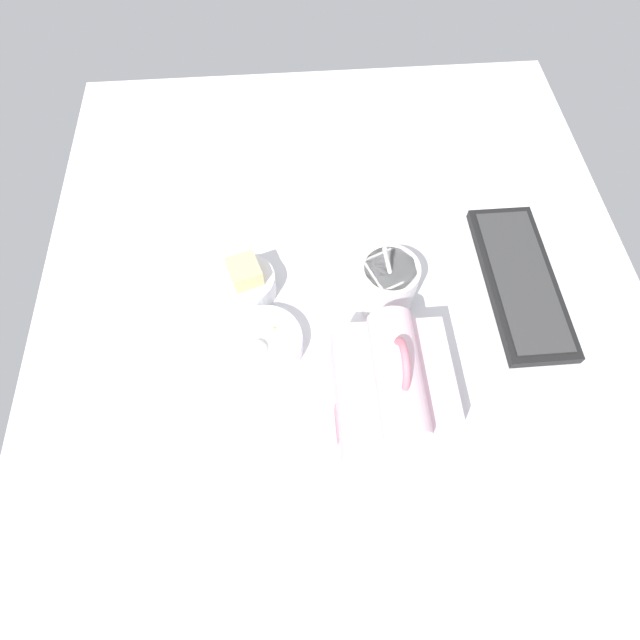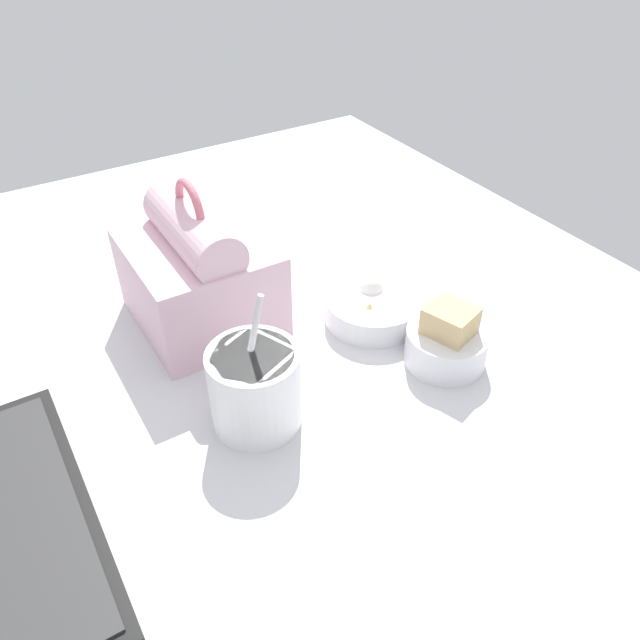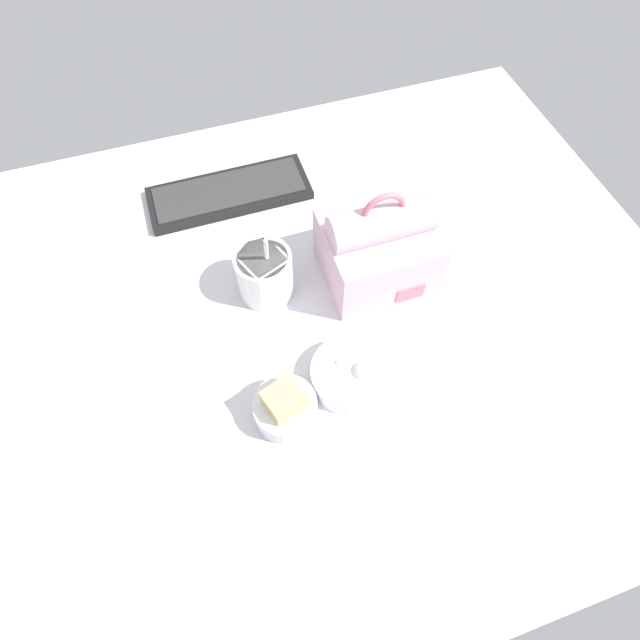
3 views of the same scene
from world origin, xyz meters
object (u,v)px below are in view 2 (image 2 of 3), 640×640
at_px(lunch_bag, 199,273).
at_px(bento_bowl_sandwich, 447,342).
at_px(soup_cup, 255,387).
at_px(bento_bowl_snacks, 373,307).
at_px(keyboard, 24,524).

height_order(lunch_bag, bento_bowl_sandwich, lunch_bag).
relative_size(lunch_bag, soup_cup, 1.26).
xyz_separation_m(lunch_bag, bento_bowl_snacks, (-0.12, -0.19, -0.05)).
bearing_deg(keyboard, bento_bowl_sandwich, -92.48).
distance_m(lunch_bag, soup_cup, 0.20).
distance_m(bento_bowl_sandwich, bento_bowl_snacks, 0.12).
bearing_deg(bento_bowl_snacks, soup_cup, 111.04).
xyz_separation_m(keyboard, soup_cup, (0.01, -0.25, 0.04)).
relative_size(keyboard, bento_bowl_snacks, 2.54).
height_order(bento_bowl_sandwich, bento_bowl_snacks, bento_bowl_sandwich).
bearing_deg(lunch_bag, keyboard, 127.96).
bearing_deg(soup_cup, keyboard, 92.86).
bearing_deg(soup_cup, lunch_bag, -6.91).
distance_m(keyboard, soup_cup, 0.25).
distance_m(keyboard, bento_bowl_sandwich, 0.49).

